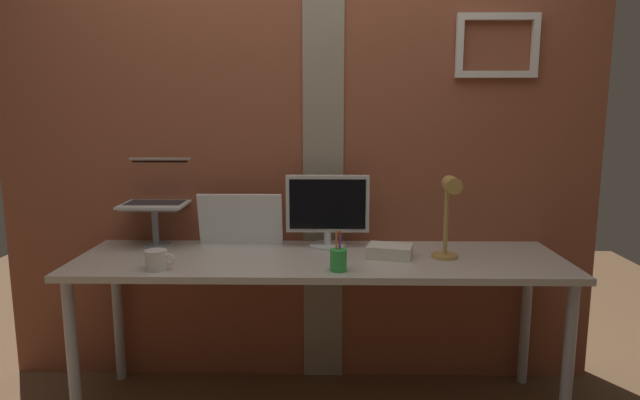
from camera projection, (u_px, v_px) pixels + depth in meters
brick_wall_back at (299, 122)px, 2.79m from camera, size 3.06×0.16×2.70m
desk at (320, 271)px, 2.53m from camera, size 2.24×0.63×0.74m
monitor at (328, 208)px, 2.68m from camera, size 0.41×0.18×0.36m
laptop_stand at (155, 219)px, 2.70m from camera, size 0.28×0.22×0.20m
laptop at (158, 191)px, 2.75m from camera, size 0.31×0.31×0.23m
whiteboard_panel at (240, 220)px, 2.72m from camera, size 0.42×0.07×0.26m
desk_lamp at (449, 208)px, 2.42m from camera, size 0.12×0.20×0.39m
pen_cup at (338, 260)px, 2.30m from camera, size 0.07×0.07×0.17m
coffee_mug at (156, 260)px, 2.31m from camera, size 0.13×0.09×0.09m
paper_clutter_stack at (390, 251)px, 2.51m from camera, size 0.23×0.18×0.06m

